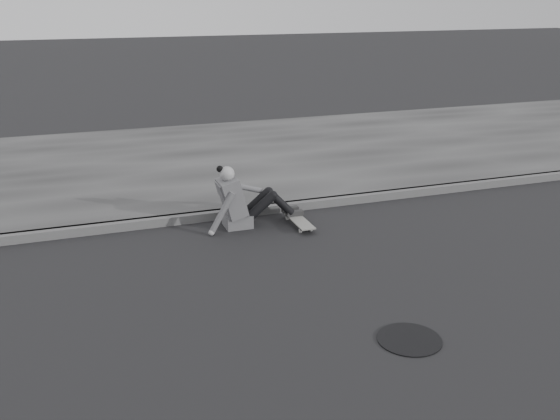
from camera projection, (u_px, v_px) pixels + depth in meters
The scene contains 6 objects.
ground at pixel (252, 303), 6.45m from camera, with size 80.00×80.00×0.00m, color black.
curb at pixel (198, 217), 8.73m from camera, with size 24.00×0.16×0.12m, color #505050.
sidewalk at pixel (163, 164), 11.42m from camera, with size 24.00×6.00×0.12m, color #383838.
manhole at pixel (409, 339), 5.76m from camera, with size 0.60×0.60×0.01m, color black.
skateboard at pixel (299, 221), 8.55m from camera, with size 0.20×0.78×0.09m.
seated_woman at pixel (242, 201), 8.45m from camera, with size 1.38×0.46×0.88m.
Camera 1 is at (-1.64, -5.54, 3.05)m, focal length 40.00 mm.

